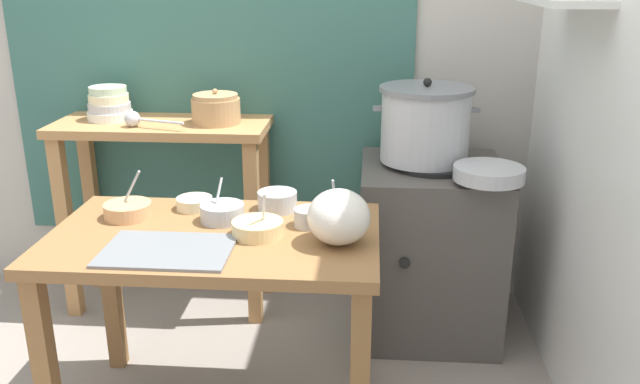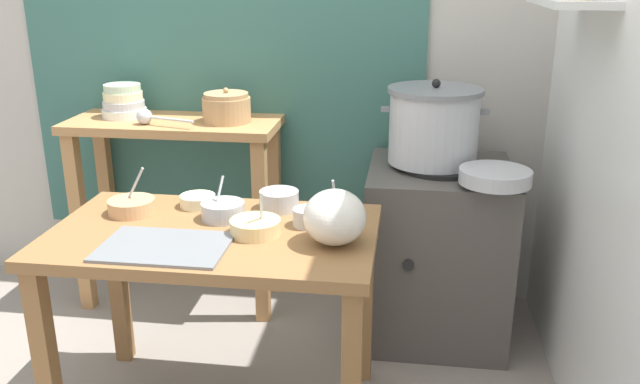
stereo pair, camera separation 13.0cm
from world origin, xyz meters
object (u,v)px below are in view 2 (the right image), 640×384
serving_tray (164,247)px  prep_bowl_1 (279,199)px  clay_pot (227,108)px  steamer_pot (434,125)px  back_shelf_table (176,167)px  prep_bowl_2 (132,206)px  prep_bowl_6 (223,210)px  plastic_bag (335,217)px  wide_pan (495,176)px  stove_block (436,251)px  prep_bowl_0 (331,207)px  prep_bowl_3 (198,200)px  prep_bowl_5 (308,216)px  ladle (147,117)px  bowl_stack_enamel (123,102)px  prep_table (215,260)px  prep_bowl_4 (255,226)px

serving_tray → prep_bowl_1: bearing=54.2°
clay_pot → serving_tray: clay_pot is taller
steamer_pot → back_shelf_table: bearing=174.6°
steamer_pot → clay_pot: bearing=173.1°
prep_bowl_2 → prep_bowl_6: size_ratio=1.11×
steamer_pot → serving_tray: size_ratio=1.10×
plastic_bag → wide_pan: (0.55, 0.52, -0.00)m
wide_pan → stove_block: bearing=128.8°
prep_bowl_0 → prep_bowl_2: (-0.71, -0.07, -0.00)m
stove_block → prep_bowl_3: bearing=-152.0°
back_shelf_table → prep_bowl_5: back_shelf_table is taller
ladle → prep_bowl_2: 0.66m
back_shelf_table → prep_bowl_0: back_shelf_table is taller
prep_bowl_6 → steamer_pot: bearing=39.8°
plastic_bag → prep_bowl_6: size_ratio=1.37×
ladle → serving_tray: size_ratio=0.70×
back_shelf_table → clay_pot: 0.38m
prep_bowl_2 → prep_bowl_3: bearing=25.9°
ladle → plastic_bag: 1.22m
bowl_stack_enamel → back_shelf_table: bearing=-8.6°
bowl_stack_enamel → prep_bowl_0: bowl_stack_enamel is taller
steamer_pot → bowl_stack_enamel: bearing=174.0°
back_shelf_table → prep_bowl_0: (0.80, -0.64, 0.07)m
prep_bowl_2 → prep_bowl_6: prep_bowl_2 is taller
ladle → prep_bowl_0: ladle is taller
prep_table → bowl_stack_enamel: (-0.67, 0.86, 0.36)m
prep_table → clay_pot: (-0.17, 0.83, 0.35)m
prep_bowl_4 → prep_bowl_5: (0.16, 0.10, 0.01)m
stove_block → wide_pan: bearing=-51.2°
prep_table → back_shelf_table: size_ratio=1.15×
prep_bowl_3 → prep_bowl_0: bearing=-3.9°
prep_bowl_0 → prep_bowl_2: 0.72m
clay_pot → steamer_pot: bearing=-6.9°
steamer_pot → bowl_stack_enamel: steamer_pot is taller
prep_table → prep_bowl_5: bearing=14.8°
prep_bowl_6 → prep_bowl_0: bearing=11.9°
steamer_pot → prep_bowl_5: 0.79m
back_shelf_table → bowl_stack_enamel: size_ratio=4.76×
stove_block → clay_pot: 1.12m
back_shelf_table → plastic_bag: 1.23m
steamer_pot → prep_bowl_2: steamer_pot is taller
stove_block → prep_bowl_1: 0.85m
steamer_pot → serving_tray: bearing=-133.8°
prep_table → prep_bowl_0: prep_bowl_0 is taller
prep_table → back_shelf_table: bearing=117.2°
ladle → prep_bowl_6: (0.51, -0.62, -0.18)m
prep_bowl_0 → prep_bowl_3: 0.50m
clay_pot → plastic_bag: (0.59, -0.88, -0.16)m
prep_bowl_5 → clay_pot: bearing=123.0°
prep_table → plastic_bag: bearing=-7.7°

